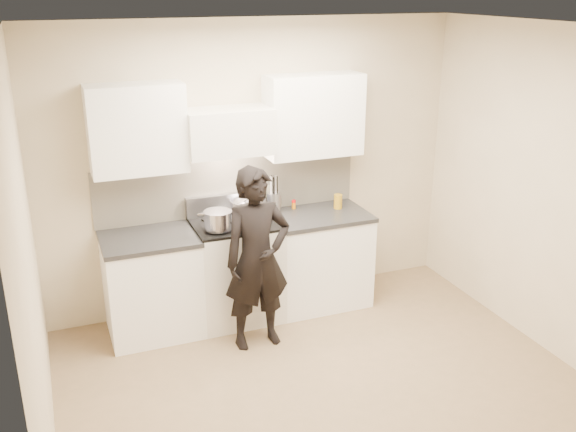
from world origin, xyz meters
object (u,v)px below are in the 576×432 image
(wok, at_px, (248,204))
(stove, at_px, (236,270))
(person, at_px, (257,259))
(utensil_crock, at_px, (274,201))
(counter_right, at_px, (318,258))

(wok, bearing_deg, stove, -139.52)
(stove, xyz_separation_m, person, (0.03, -0.53, 0.32))
(utensil_crock, relative_size, person, 0.22)
(utensil_crock, height_order, person, person)
(counter_right, height_order, person, person)
(stove, height_order, person, person)
(stove, distance_m, wok, 0.62)
(stove, bearing_deg, counter_right, 0.00)
(stove, height_order, utensil_crock, utensil_crock)
(counter_right, distance_m, wok, 0.90)
(wok, height_order, utensil_crock, utensil_crock)
(wok, bearing_deg, utensil_crock, 11.75)
(person, bearing_deg, wok, 76.03)
(counter_right, bearing_deg, wok, 167.66)
(stove, distance_m, counter_right, 0.83)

